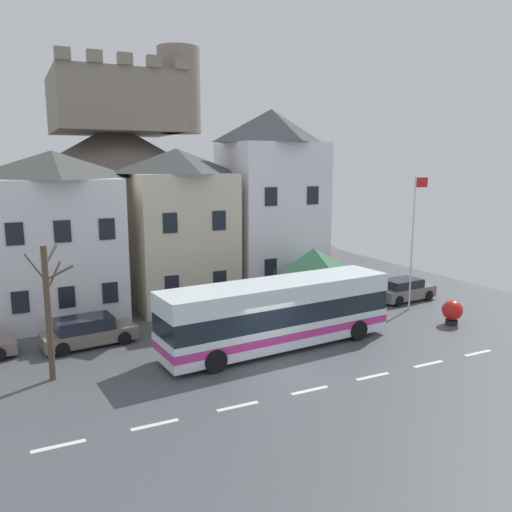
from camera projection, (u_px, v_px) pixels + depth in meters
The scene contains 16 objects.
ground_plane at pixel (281, 370), 21.62m from camera, with size 40.00×60.00×0.07m.
townhouse_00 at pixel (57, 235), 28.56m from camera, with size 6.45×6.85×9.23m.
townhouse_01 at pixel (178, 227), 31.27m from camera, with size 5.70×6.28×9.43m.
townhouse_02 at pixel (271, 204), 33.36m from camera, with size 5.76×5.50×11.92m.
hilltop_castle at pixel (118, 185), 50.51m from camera, with size 43.89×43.89×19.28m.
transit_bus at pixel (278, 314), 24.00m from camera, with size 11.64×3.56×3.15m.
bus_shelter at pixel (313, 260), 29.38m from camera, with size 3.60×3.60×3.79m.
parked_car_00 at pixel (403, 290), 32.42m from camera, with size 4.09×2.15×1.39m.
parked_car_01 at pixel (332, 300), 30.28m from camera, with size 4.28×2.20×1.22m.
parked_car_02 at pixel (88, 332), 24.35m from camera, with size 4.45×2.24×1.39m.
pedestrian_00 at pixel (375, 298), 29.29m from camera, with size 0.30×0.30×1.65m.
pedestrian_01 at pixel (364, 304), 28.36m from camera, with size 0.30×0.30×1.60m.
public_bench at pixel (257, 300), 30.79m from camera, with size 1.62×0.48×0.87m.
flagpole at pixel (414, 234), 29.75m from camera, with size 0.95×0.10×7.82m.
harbour_buoy at pixel (452, 311), 27.53m from camera, with size 1.08×1.08×1.33m.
bare_tree_01 at pixel (49, 309), 20.11m from camera, with size 1.76×0.97×5.43m.
Camera 1 is at (-9.88, -17.93, 8.50)m, focal length 36.09 mm.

